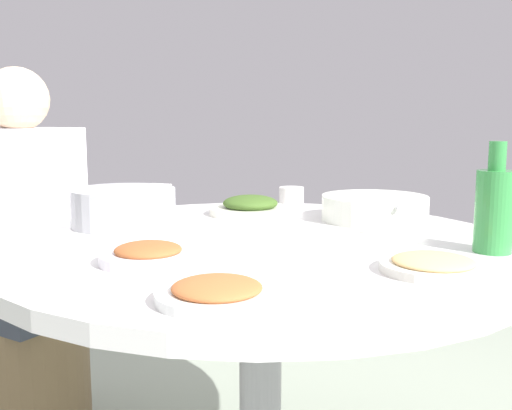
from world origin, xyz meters
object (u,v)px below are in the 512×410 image
at_px(dish_tofu_braise, 217,292).
at_px(stool_for_diner_left, 33,381).
at_px(rice_bowl, 124,206).
at_px(tea_cup_far, 141,201).
at_px(soup_bowl, 375,209).
at_px(diner_left, 23,215).
at_px(dish_noodles, 433,265).
at_px(green_bottle, 494,208).
at_px(dish_greens, 250,207).
at_px(dish_stirfry, 148,254).
at_px(tea_cup_near, 291,196).
at_px(round_dining_table, 260,275).

relative_size(dish_tofu_braise, stool_for_diner_left, 0.44).
bearing_deg(rice_bowl, tea_cup_far, 136.25).
bearing_deg(soup_bowl, diner_left, -143.79).
bearing_deg(stool_for_diner_left, dish_tofu_braise, -8.12).
relative_size(dish_noodles, green_bottle, 0.84).
relative_size(dish_greens, dish_tofu_braise, 1.24).
bearing_deg(green_bottle, soup_bowl, 160.18).
distance_m(tea_cup_far, diner_left, 0.37).
xyz_separation_m(soup_bowl, dish_tofu_braise, (0.25, -0.78, -0.02)).
bearing_deg(rice_bowl, stool_for_diner_left, -168.99).
distance_m(dish_stirfry, green_bottle, 0.72).
relative_size(dish_noodles, diner_left, 0.26).
distance_m(dish_stirfry, dish_greens, 0.61).
relative_size(dish_stirfry, tea_cup_near, 2.43).
xyz_separation_m(dish_stirfry, tea_cup_far, (-0.56, 0.35, 0.01)).
bearing_deg(tea_cup_near, round_dining_table, -54.68).
xyz_separation_m(soup_bowl, dish_greens, (-0.31, -0.18, -0.01)).
distance_m(soup_bowl, diner_left, 1.05).
bearing_deg(rice_bowl, soup_bowl, 52.56).
distance_m(soup_bowl, dish_greens, 0.36).
xyz_separation_m(dish_greens, dish_tofu_braise, (0.56, -0.60, -0.01)).
relative_size(soup_bowl, tea_cup_far, 3.86).
xyz_separation_m(dish_noodles, dish_greens, (-0.70, 0.20, 0.01)).
bearing_deg(dish_noodles, tea_cup_far, 179.27).
bearing_deg(round_dining_table, dish_tofu_braise, -52.75).
relative_size(dish_stirfry, tea_cup_far, 2.55).
distance_m(soup_bowl, green_bottle, 0.43).
relative_size(tea_cup_near, diner_left, 0.10).
xyz_separation_m(tea_cup_far, diner_left, (-0.26, -0.25, -0.04)).
height_order(dish_stirfry, dish_greens, dish_greens).
height_order(dish_greens, diner_left, diner_left).
distance_m(dish_tofu_braise, diner_left, 1.11).
height_order(dish_stirfry, dish_tofu_braise, dish_stirfry).
xyz_separation_m(soup_bowl, dish_noodles, (0.39, -0.38, -0.02)).
bearing_deg(rice_bowl, round_dining_table, 18.24).
height_order(dish_noodles, tea_cup_far, tea_cup_far).
bearing_deg(soup_bowl, dish_greens, -150.39).
relative_size(dish_greens, stool_for_diner_left, 0.55).
bearing_deg(dish_stirfry, rice_bowl, 154.64).
height_order(dish_noodles, green_bottle, green_bottle).
xyz_separation_m(round_dining_table, rice_bowl, (-0.38, -0.13, 0.13)).
bearing_deg(tea_cup_far, green_bottle, 12.78).
distance_m(round_dining_table, dish_greens, 0.38).
distance_m(dish_tofu_braise, tea_cup_far, 0.93).
relative_size(round_dining_table, dish_greens, 5.08).
height_order(round_dining_table, stool_for_diner_left, round_dining_table).
relative_size(dish_stirfry, dish_tofu_braise, 0.99).
height_order(dish_noodles, diner_left, diner_left).
bearing_deg(dish_stirfry, green_bottle, 53.42).
xyz_separation_m(dish_tofu_braise, diner_left, (-1.10, 0.16, -0.03)).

